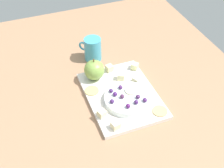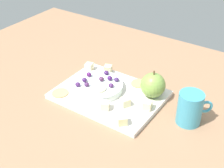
% 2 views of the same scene
% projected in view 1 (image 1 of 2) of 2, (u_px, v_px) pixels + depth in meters
% --- Properties ---
extents(table, '(1.40, 1.02, 0.05)m').
position_uv_depth(table, '(123.00, 102.00, 1.10)').
color(table, '#9C7354').
rests_on(table, ground).
extents(platter, '(0.33, 0.24, 0.02)m').
position_uv_depth(platter, '(121.00, 95.00, 1.09)').
color(platter, silver).
rests_on(platter, table).
extents(serving_dish, '(0.16, 0.16, 0.02)m').
position_uv_depth(serving_dish, '(127.00, 99.00, 1.04)').
color(serving_dish, white).
rests_on(serving_dish, platter).
extents(apple_whole, '(0.08, 0.08, 0.08)m').
position_uv_depth(apple_whole, '(94.00, 70.00, 1.12)').
color(apple_whole, '#7FA348').
rests_on(apple_whole, platter).
extents(apple_stem, '(0.00, 0.01, 0.01)m').
position_uv_depth(apple_stem, '(94.00, 60.00, 1.09)').
color(apple_stem, brown).
rests_on(apple_stem, apple_whole).
extents(cheese_cube_0, '(0.03, 0.03, 0.03)m').
position_uv_depth(cheese_cube_0, '(121.00, 77.00, 1.13)').
color(cheese_cube_0, beige).
rests_on(cheese_cube_0, platter).
extents(cheese_cube_1, '(0.03, 0.03, 0.03)m').
position_uv_depth(cheese_cube_1, '(116.00, 125.00, 0.96)').
color(cheese_cube_1, beige).
rests_on(cheese_cube_1, platter).
extents(cheese_cube_2, '(0.03, 0.03, 0.03)m').
position_uv_depth(cheese_cube_2, '(102.00, 113.00, 0.99)').
color(cheese_cube_2, beige).
rests_on(cheese_cube_2, platter).
extents(cheese_cube_3, '(0.03, 0.03, 0.03)m').
position_uv_depth(cheese_cube_3, '(136.00, 80.00, 1.12)').
color(cheese_cube_3, beige).
rests_on(cheese_cube_3, platter).
extents(cheese_cube_4, '(0.03, 0.03, 0.03)m').
position_uv_depth(cheese_cube_4, '(108.00, 68.00, 1.17)').
color(cheese_cube_4, beige).
rests_on(cheese_cube_4, platter).
extents(cheese_cube_5, '(0.04, 0.04, 0.03)m').
position_uv_depth(cheese_cube_5, '(135.00, 66.00, 1.18)').
color(cheese_cube_5, beige).
rests_on(cheese_cube_5, platter).
extents(cracker_0, '(0.05, 0.05, 0.00)m').
position_uv_depth(cracker_0, '(160.00, 111.00, 1.02)').
color(cracker_0, tan).
rests_on(cracker_0, platter).
extents(cracker_1, '(0.05, 0.05, 0.00)m').
position_uv_depth(cracker_1, '(92.00, 91.00, 1.09)').
color(cracker_1, tan).
rests_on(cracker_1, platter).
extents(grape_0, '(0.02, 0.01, 0.01)m').
position_uv_depth(grape_0, '(121.00, 87.00, 1.06)').
color(grape_0, '#4B265C').
rests_on(grape_0, serving_dish).
extents(grape_1, '(0.02, 0.01, 0.01)m').
position_uv_depth(grape_1, '(145.00, 100.00, 1.02)').
color(grape_1, '#46215B').
rests_on(grape_1, serving_dish).
extents(grape_2, '(0.02, 0.01, 0.01)m').
position_uv_depth(grape_2, '(138.00, 97.00, 1.03)').
color(grape_2, '#4A2655').
rests_on(grape_2, serving_dish).
extents(grape_3, '(0.02, 0.01, 0.01)m').
position_uv_depth(grape_3, '(111.00, 91.00, 1.05)').
color(grape_3, '#442860').
rests_on(grape_3, serving_dish).
extents(grape_4, '(0.02, 0.01, 0.02)m').
position_uv_depth(grape_4, '(115.00, 94.00, 1.04)').
color(grape_4, '#401A5C').
rests_on(grape_4, serving_dish).
extents(grape_5, '(0.02, 0.01, 0.02)m').
position_uv_depth(grape_5, '(122.00, 96.00, 1.03)').
color(grape_5, '#502A4C').
rests_on(grape_5, serving_dish).
extents(grape_6, '(0.02, 0.01, 0.01)m').
position_uv_depth(grape_6, '(112.00, 101.00, 1.01)').
color(grape_6, '#41215B').
rests_on(grape_6, serving_dish).
extents(grape_7, '(0.02, 0.01, 0.02)m').
position_uv_depth(grape_7, '(128.00, 106.00, 1.00)').
color(grape_7, '#4F1A5D').
rests_on(grape_7, serving_dish).
extents(grape_8, '(0.02, 0.01, 0.01)m').
position_uv_depth(grape_8, '(136.00, 102.00, 1.01)').
color(grape_8, '#411F59').
rests_on(grape_8, serving_dish).
extents(apple_slice_0, '(0.05, 0.05, 0.01)m').
position_uv_depth(apple_slice_0, '(131.00, 90.00, 1.06)').
color(apple_slice_0, '#F2E7B7').
rests_on(apple_slice_0, serving_dish).
extents(cup, '(0.09, 0.08, 0.10)m').
position_uv_depth(cup, '(93.00, 49.00, 1.23)').
color(cup, '#3F9DBB').
rests_on(cup, table).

